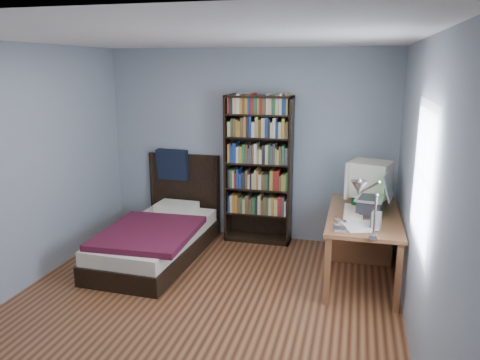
{
  "coord_description": "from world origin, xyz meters",
  "views": [
    {
      "loc": [
        1.38,
        -3.84,
        2.27
      ],
      "look_at": [
        0.19,
        0.88,
        1.08
      ],
      "focal_mm": 35.0,
      "sensor_mm": 36.0,
      "label": 1
    }
  ],
  "objects_px": {
    "keyboard": "(353,212)",
    "speaker": "(376,221)",
    "laptop": "(372,203)",
    "desk": "(362,229)",
    "bookshelf": "(258,170)",
    "crt_monitor": "(369,180)",
    "soda_can": "(355,202)",
    "bed": "(159,235)",
    "desk_lamp": "(362,193)"
  },
  "relations": [
    {
      "from": "keyboard",
      "to": "speaker",
      "type": "xyz_separation_m",
      "value": [
        0.22,
        -0.45,
        0.07
      ]
    },
    {
      "from": "speaker",
      "to": "soda_can",
      "type": "bearing_deg",
      "value": 120.21
    },
    {
      "from": "laptop",
      "to": "bookshelf",
      "type": "distance_m",
      "value": 1.63
    },
    {
      "from": "keyboard",
      "to": "bed",
      "type": "xyz_separation_m",
      "value": [
        -2.29,
        0.05,
        -0.49
      ]
    },
    {
      "from": "speaker",
      "to": "bed",
      "type": "distance_m",
      "value": 2.62
    },
    {
      "from": "soda_can",
      "to": "bookshelf",
      "type": "relative_size",
      "value": 0.07
    },
    {
      "from": "laptop",
      "to": "desk_lamp",
      "type": "height_order",
      "value": "desk_lamp"
    },
    {
      "from": "speaker",
      "to": "laptop",
      "type": "bearing_deg",
      "value": 106.7
    },
    {
      "from": "keyboard",
      "to": "speaker",
      "type": "relative_size",
      "value": 2.92
    },
    {
      "from": "crt_monitor",
      "to": "bookshelf",
      "type": "xyz_separation_m",
      "value": [
        -1.37,
        0.41,
        -0.05
      ]
    },
    {
      "from": "laptop",
      "to": "bed",
      "type": "distance_m",
      "value": 2.55
    },
    {
      "from": "desk_lamp",
      "to": "bed",
      "type": "xyz_separation_m",
      "value": [
        -2.35,
        1.2,
        -1.0
      ]
    },
    {
      "from": "laptop",
      "to": "soda_can",
      "type": "bearing_deg",
      "value": 132.27
    },
    {
      "from": "desk",
      "to": "crt_monitor",
      "type": "bearing_deg",
      "value": 5.44
    },
    {
      "from": "crt_monitor",
      "to": "laptop",
      "type": "height_order",
      "value": "crt_monitor"
    },
    {
      "from": "keyboard",
      "to": "bed",
      "type": "height_order",
      "value": "bed"
    },
    {
      "from": "bookshelf",
      "to": "bed",
      "type": "xyz_separation_m",
      "value": [
        -1.07,
        -0.8,
        -0.7
      ]
    },
    {
      "from": "keyboard",
      "to": "bookshelf",
      "type": "xyz_separation_m",
      "value": [
        -1.22,
        0.85,
        0.22
      ]
    },
    {
      "from": "laptop",
      "to": "soda_can",
      "type": "height_order",
      "value": "laptop"
    },
    {
      "from": "speaker",
      "to": "keyboard",
      "type": "bearing_deg",
      "value": 128.82
    },
    {
      "from": "keyboard",
      "to": "soda_can",
      "type": "height_order",
      "value": "soda_can"
    },
    {
      "from": "desk_lamp",
      "to": "bookshelf",
      "type": "relative_size",
      "value": 0.35
    },
    {
      "from": "bookshelf",
      "to": "soda_can",
      "type": "bearing_deg",
      "value": -27.28
    },
    {
      "from": "desk",
      "to": "bed",
      "type": "relative_size",
      "value": 0.73
    },
    {
      "from": "desk",
      "to": "keyboard",
      "type": "bearing_deg",
      "value": -104.91
    },
    {
      "from": "crt_monitor",
      "to": "bed",
      "type": "height_order",
      "value": "crt_monitor"
    },
    {
      "from": "bookshelf",
      "to": "laptop",
      "type": "bearing_deg",
      "value": -30.52
    },
    {
      "from": "desk_lamp",
      "to": "bed",
      "type": "distance_m",
      "value": 2.82
    },
    {
      "from": "desk",
      "to": "bed",
      "type": "height_order",
      "value": "bed"
    },
    {
      "from": "soda_can",
      "to": "bed",
      "type": "xyz_separation_m",
      "value": [
        -2.3,
        -0.17,
        -0.53
      ]
    },
    {
      "from": "speaker",
      "to": "bookshelf",
      "type": "relative_size",
      "value": 0.09
    },
    {
      "from": "desk",
      "to": "soda_can",
      "type": "xyz_separation_m",
      "value": [
        -0.11,
        -0.22,
        0.38
      ]
    },
    {
      "from": "crt_monitor",
      "to": "speaker",
      "type": "xyz_separation_m",
      "value": [
        0.07,
        -0.88,
        -0.2
      ]
    },
    {
      "from": "bookshelf",
      "to": "bed",
      "type": "bearing_deg",
      "value": -143.34
    },
    {
      "from": "desk_lamp",
      "to": "keyboard",
      "type": "height_order",
      "value": "desk_lamp"
    },
    {
      "from": "desk_lamp",
      "to": "soda_can",
      "type": "height_order",
      "value": "desk_lamp"
    },
    {
      "from": "speaker",
      "to": "bed",
      "type": "relative_size",
      "value": 0.08
    },
    {
      "from": "desk",
      "to": "keyboard",
      "type": "relative_size",
      "value": 3.03
    },
    {
      "from": "keyboard",
      "to": "speaker",
      "type": "height_order",
      "value": "speaker"
    },
    {
      "from": "crt_monitor",
      "to": "laptop",
      "type": "bearing_deg",
      "value": -85.43
    },
    {
      "from": "crt_monitor",
      "to": "desk_lamp",
      "type": "xyz_separation_m",
      "value": [
        -0.1,
        -1.58,
        0.25
      ]
    },
    {
      "from": "desk",
      "to": "desk_lamp",
      "type": "bearing_deg",
      "value": -92.06
    },
    {
      "from": "crt_monitor",
      "to": "desk_lamp",
      "type": "relative_size",
      "value": 0.82
    },
    {
      "from": "laptop",
      "to": "bookshelf",
      "type": "xyz_separation_m",
      "value": [
        -1.4,
        0.83,
        0.11
      ]
    },
    {
      "from": "desk",
      "to": "crt_monitor",
      "type": "relative_size",
      "value": 2.78
    },
    {
      "from": "desk_lamp",
      "to": "desk",
      "type": "bearing_deg",
      "value": 87.94
    },
    {
      "from": "laptop",
      "to": "keyboard",
      "type": "distance_m",
      "value": 0.21
    },
    {
      "from": "laptop",
      "to": "keyboard",
      "type": "xyz_separation_m",
      "value": [
        -0.19,
        -0.02,
        -0.1
      ]
    },
    {
      "from": "crt_monitor",
      "to": "speaker",
      "type": "bearing_deg",
      "value": -85.57
    },
    {
      "from": "laptop",
      "to": "soda_can",
      "type": "distance_m",
      "value": 0.27
    }
  ]
}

